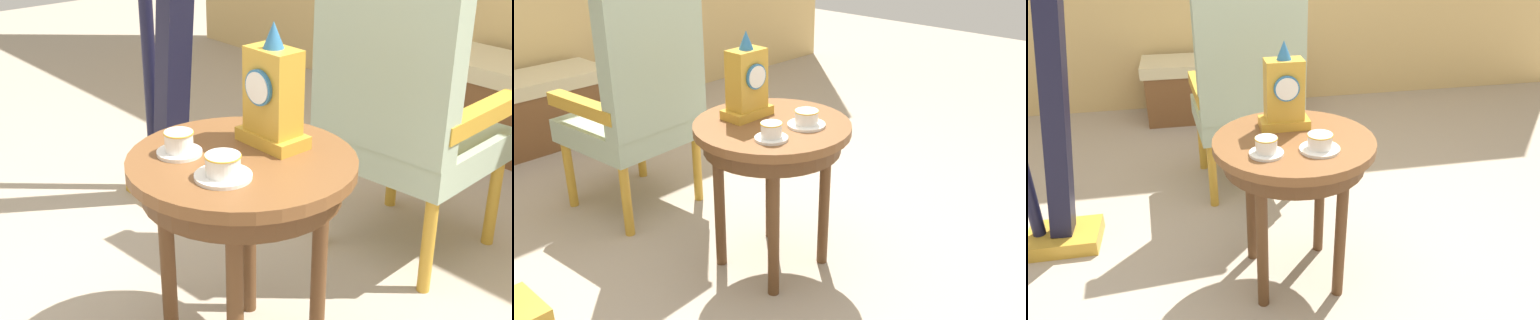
# 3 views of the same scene
# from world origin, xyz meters

# --- Properties ---
(ground_plane) EXTENTS (10.00, 10.00, 0.00)m
(ground_plane) POSITION_xyz_m (0.00, 0.00, 0.00)
(ground_plane) COLOR tan
(side_table) EXTENTS (0.61, 0.61, 0.63)m
(side_table) POSITION_xyz_m (0.07, 0.01, 0.54)
(side_table) COLOR brown
(side_table) RESTS_ON ground
(teacup_left) EXTENTS (0.12, 0.12, 0.06)m
(teacup_left) POSITION_xyz_m (-0.05, -0.10, 0.66)
(teacup_left) COLOR white
(teacup_left) RESTS_ON side_table
(teacup_right) EXTENTS (0.14, 0.14, 0.06)m
(teacup_right) POSITION_xyz_m (0.14, -0.10, 0.66)
(teacup_right) COLOR white
(teacup_right) RESTS_ON side_table
(mantel_clock) EXTENTS (0.19, 0.11, 0.34)m
(mantel_clock) POSITION_xyz_m (0.06, 0.13, 0.76)
(mantel_clock) COLOR gold
(mantel_clock) RESTS_ON side_table
(armchair) EXTENTS (0.58, 0.57, 1.14)m
(armchair) POSITION_xyz_m (-0.00, 0.77, 0.59)
(armchair) COLOR #9EB299
(armchair) RESTS_ON ground
(harp) EXTENTS (0.40, 0.24, 1.73)m
(harp) POSITION_xyz_m (-0.88, 0.43, 0.70)
(harp) COLOR gold
(harp) RESTS_ON ground
(window_bench) EXTENTS (1.08, 0.40, 0.44)m
(window_bench) POSITION_xyz_m (-0.08, 1.95, 0.22)
(window_bench) COLOR beige
(window_bench) RESTS_ON ground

